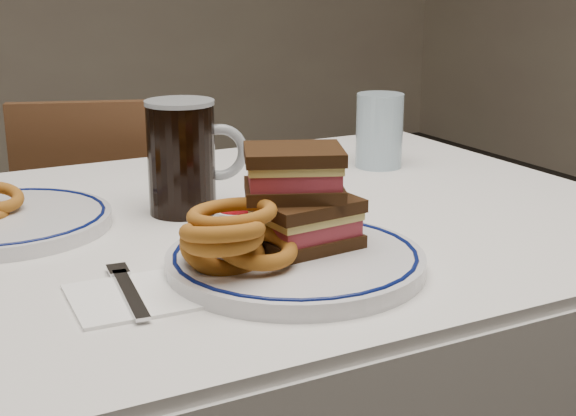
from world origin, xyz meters
name	(u,v)px	position (x,y,z in m)	size (l,w,h in m)	color
dining_table	(206,293)	(0.00, 0.00, 0.64)	(1.27, 0.87, 0.75)	silver
chair_far	(119,263)	(0.06, 0.69, 0.45)	(0.49, 0.49, 0.84)	#422815
main_plate	(295,260)	(0.03, -0.22, 0.76)	(0.30, 0.30, 0.02)	silver
reuben_sandwich	(300,197)	(0.05, -0.20, 0.83)	(0.14, 0.13, 0.12)	black
onion_rings_main	(229,237)	(-0.06, -0.23, 0.81)	(0.14, 0.14, 0.09)	brown
ketchup_ramekin	(236,220)	(0.00, -0.12, 0.79)	(0.05, 0.05, 0.03)	white
beer_mug	(184,156)	(0.00, 0.06, 0.83)	(0.15, 0.10, 0.16)	black
water_glass	(379,131)	(0.40, 0.17, 0.82)	(0.08, 0.08, 0.13)	#9DB9CB
far_plate	(4,220)	(-0.25, 0.10, 0.76)	(0.28, 0.28, 0.02)	silver
napkin_fork	(130,295)	(-0.17, -0.21, 0.75)	(0.13, 0.17, 0.01)	white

